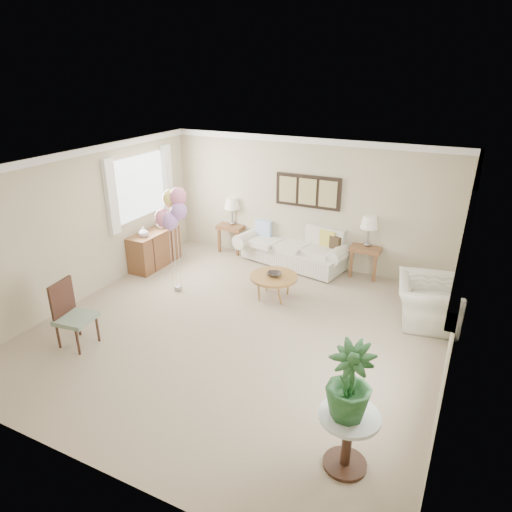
% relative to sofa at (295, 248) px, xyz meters
% --- Properties ---
extents(ground_plane, '(6.00, 6.00, 0.00)m').
position_rel_sofa_xyz_m(ground_plane, '(0.19, -2.88, -0.34)').
color(ground_plane, tan).
extents(room_shell, '(6.04, 6.04, 2.60)m').
position_rel_sofa_xyz_m(room_shell, '(0.08, -2.79, 1.29)').
color(room_shell, '#BAAE89').
rests_on(room_shell, ground).
extents(wall_art_triptych, '(1.35, 0.06, 0.65)m').
position_rel_sofa_xyz_m(wall_art_triptych, '(0.19, 0.08, 1.21)').
color(wall_art_triptych, black).
rests_on(wall_art_triptych, ground).
extents(sofa, '(2.50, 1.27, 0.86)m').
position_rel_sofa_xyz_m(sofa, '(0.00, 0.00, 0.00)').
color(sofa, silver).
rests_on(sofa, ground).
extents(end_table_left, '(0.57, 0.52, 0.62)m').
position_rel_sofa_xyz_m(end_table_left, '(-1.52, 0.05, 0.18)').
color(end_table_left, brown).
rests_on(end_table_left, ground).
extents(end_table_right, '(0.58, 0.52, 0.63)m').
position_rel_sofa_xyz_m(end_table_right, '(1.47, 0.05, 0.19)').
color(end_table_right, brown).
rests_on(end_table_right, ground).
extents(lamp_left, '(0.34, 0.34, 0.59)m').
position_rel_sofa_xyz_m(lamp_left, '(-1.52, 0.05, 0.74)').
color(lamp_left, gray).
rests_on(lamp_left, end_table_left).
extents(lamp_right, '(0.34, 0.34, 0.60)m').
position_rel_sofa_xyz_m(lamp_right, '(1.47, 0.05, 0.75)').
color(lamp_right, gray).
rests_on(lamp_right, end_table_right).
extents(coffee_table, '(0.85, 0.85, 0.43)m').
position_rel_sofa_xyz_m(coffee_table, '(0.23, -1.62, 0.05)').
color(coffee_table, '#A06935').
rests_on(coffee_table, ground).
extents(decor_bowl, '(0.30, 0.30, 0.06)m').
position_rel_sofa_xyz_m(decor_bowl, '(0.24, -1.62, 0.12)').
color(decor_bowl, '#2A2320').
rests_on(decor_bowl, coffee_table).
extents(armchair, '(1.11, 1.22, 0.71)m').
position_rel_sofa_xyz_m(armchair, '(2.78, -1.28, 0.01)').
color(armchair, silver).
rests_on(armchair, ground).
extents(side_table, '(0.62, 0.62, 0.67)m').
position_rel_sofa_xyz_m(side_table, '(2.43, -4.71, 0.17)').
color(side_table, silver).
rests_on(side_table, ground).
extents(potted_plant, '(0.57, 0.57, 0.81)m').
position_rel_sofa_xyz_m(potted_plant, '(2.40, -4.73, 0.74)').
color(potted_plant, '#164819').
rests_on(potted_plant, side_table).
extents(accent_chair, '(0.55, 0.55, 1.00)m').
position_rel_sofa_xyz_m(accent_chair, '(-1.83, -4.26, 0.18)').
color(accent_chair, gray).
rests_on(accent_chair, ground).
extents(credenza, '(0.46, 1.20, 0.74)m').
position_rel_sofa_xyz_m(credenza, '(-2.57, -1.38, 0.03)').
color(credenza, brown).
rests_on(credenza, ground).
extents(vase_white, '(0.24, 0.24, 0.20)m').
position_rel_sofa_xyz_m(vase_white, '(-2.55, -1.69, 0.50)').
color(vase_white, silver).
rests_on(vase_white, credenza).
extents(vase_sage, '(0.24, 0.24, 0.21)m').
position_rel_sofa_xyz_m(vase_sage, '(-2.55, -1.12, 0.50)').
color(vase_sage, silver).
rests_on(vase_sage, credenza).
extents(balloon_cluster, '(0.54, 0.46, 1.96)m').
position_rel_sofa_xyz_m(balloon_cluster, '(-1.45, -2.18, 1.23)').
color(balloon_cluster, gray).
rests_on(balloon_cluster, ground).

